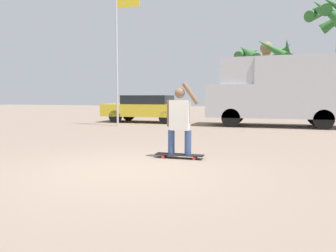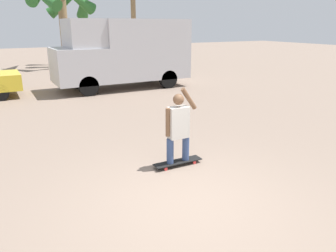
% 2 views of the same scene
% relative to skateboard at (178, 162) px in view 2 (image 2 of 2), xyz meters
% --- Properties ---
extents(ground_plane, '(80.00, 80.00, 0.00)m').
position_rel_skateboard_xyz_m(ground_plane, '(-0.61, -1.39, -0.07)').
color(ground_plane, gray).
extents(skateboard, '(1.03, 0.25, 0.08)m').
position_rel_skateboard_xyz_m(skateboard, '(0.00, 0.00, 0.00)').
color(skateboard, black).
rests_on(skateboard, ground_plane).
extents(person_skateboarder, '(0.69, 0.22, 1.51)m').
position_rel_skateboard_xyz_m(person_skateboarder, '(-0.00, 0.00, 0.79)').
color(person_skateboarder, '#384C7A').
rests_on(person_skateboarder, skateboard).
extents(camper_van, '(5.82, 2.21, 2.96)m').
position_rel_skateboard_xyz_m(camper_van, '(2.18, 8.52, 1.54)').
color(camper_van, black).
rests_on(camper_van, ground_plane).
extents(palm_tree_center_background, '(4.30, 4.40, 5.33)m').
position_rel_skateboard_xyz_m(palm_tree_center_background, '(1.53, 17.54, 4.00)').
color(palm_tree_center_background, '#8E704C').
rests_on(palm_tree_center_background, ground_plane).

